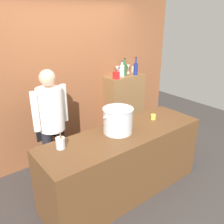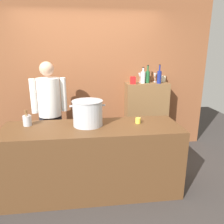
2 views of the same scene
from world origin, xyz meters
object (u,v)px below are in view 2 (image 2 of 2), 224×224
stockpot_large (88,113)px  spice_tin_cream (163,79)px  utensil_crock (27,120)px  wine_bottle_cobalt (159,77)px  wine_bottle_green (148,76)px  chef (50,108)px  butter_jar (138,121)px  spice_tin_red (133,80)px  wine_bottle_clear (143,77)px  wine_glass_wide (140,76)px  spice_tin_silver (145,79)px  wine_glass_tall (155,76)px

stockpot_large → spice_tin_cream: (1.40, 1.21, 0.25)m
utensil_crock → wine_bottle_cobalt: wine_bottle_cobalt is taller
stockpot_large → wine_bottle_green: wine_bottle_green is taller
chef → butter_jar: 1.41m
utensil_crock → spice_tin_red: spice_tin_red is taller
wine_bottle_green → wine_bottle_clear: bearing=-157.5°
chef → spice_tin_red: (1.37, 0.32, 0.36)m
wine_glass_wide → spice_tin_silver: 0.12m
utensil_crock → spice_tin_silver: bearing=32.2°
utensil_crock → spice_tin_cream: bearing=27.7°
stockpot_large → wine_glass_tall: (1.25, 1.22, 0.31)m
wine_bottle_clear → wine_glass_wide: size_ratio=1.63×
utensil_crock → wine_bottle_clear: wine_bottle_clear is taller
wine_bottle_clear → spice_tin_silver: size_ratio=2.55×
spice_tin_cream → spice_tin_red: 0.63m
wine_bottle_clear → wine_glass_wide: (-0.02, 0.10, 0.01)m
wine_bottle_clear → wine_glass_wide: bearing=103.6°
stockpot_large → wine_glass_wide: size_ratio=2.59×
wine_bottle_cobalt → utensil_crock: bearing=-154.8°
wine_glass_wide → spice_tin_red: (-0.17, -0.18, -0.06)m
spice_tin_red → spice_tin_cream: bearing=17.3°
wine_bottle_clear → spice_tin_red: wine_bottle_clear is taller
wine_bottle_green → wine_glass_wide: 0.13m
wine_bottle_green → wine_glass_tall: (0.17, 0.09, 0.00)m
chef → wine_bottle_clear: (1.57, 0.39, 0.40)m
wine_bottle_cobalt → spice_tin_cream: (0.13, 0.18, -0.06)m
wine_glass_wide → spice_tin_silver: wine_glass_wide is taller
stockpot_large → spice_tin_silver: bearing=49.2°
chef → spice_tin_red: 1.45m
wine_bottle_cobalt → wine_glass_wide: wine_bottle_cobalt is taller
wine_bottle_green → spice_tin_red: 0.31m
spice_tin_cream → utensil_crock: bearing=-152.3°
butter_jar → spice_tin_silver: 1.35m
wine_bottle_cobalt → wine_bottle_green: bearing=150.8°
chef → spice_tin_red: size_ratio=13.00×
chef → wine_glass_tall: (1.83, 0.52, 0.41)m
wine_bottle_clear → utensil_crock: bearing=-149.9°
wine_bottle_green → butter_jar: bearing=-111.0°
chef → wine_glass_tall: bearing=-173.9°
utensil_crock → wine_bottle_cobalt: 2.27m
chef → wine_bottle_green: 1.76m
wine_glass_tall → butter_jar: bearing=-116.2°
wine_bottle_clear → spice_tin_cream: (0.41, 0.11, -0.05)m
wine_glass_tall → wine_glass_wide: bearing=-175.7°
wine_glass_wide → wine_bottle_cobalt: bearing=-28.9°
wine_glass_tall → spice_tin_cream: 0.16m
chef → wine_bottle_green: size_ratio=5.36×
wine_bottle_clear → wine_glass_tall: 0.29m
spice_tin_silver → wine_bottle_cobalt: bearing=-43.0°
wine_bottle_clear → wine_glass_tall: wine_bottle_clear is taller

